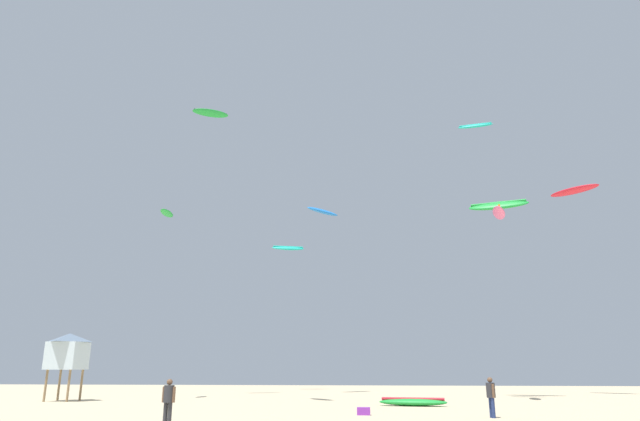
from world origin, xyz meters
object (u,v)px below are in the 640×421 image
(kite_aloft_1, at_px, (499,213))
(kite_aloft_6, at_px, (323,212))
(kite_aloft_7, at_px, (498,205))
(kite_aloft_8, at_px, (574,191))
(kite_aloft_2, at_px, (167,213))
(kite_aloft_0, at_px, (288,248))
(kite_grounded_near, at_px, (413,402))
(kite_aloft_3, at_px, (475,126))
(kite_aloft_5, at_px, (210,113))
(person_foreground, at_px, (169,398))
(lifeguard_tower, at_px, (68,351))
(person_midground, at_px, (491,394))
(cooler_box, at_px, (364,411))

(kite_aloft_1, xyz_separation_m, kite_aloft_6, (-13.22, 11.05, 3.65))
(kite_aloft_7, xyz_separation_m, kite_aloft_8, (7.32, 4.52, 2.39))
(kite_aloft_2, distance_m, kite_aloft_8, 33.44)
(kite_aloft_6, bearing_deg, kite_aloft_0, 121.18)
(kite_aloft_0, bearing_deg, kite_aloft_7, -35.56)
(kite_grounded_near, height_order, kite_aloft_2, kite_aloft_2)
(kite_aloft_3, height_order, kite_aloft_8, kite_aloft_3)
(kite_aloft_5, height_order, kite_aloft_8, kite_aloft_5)
(kite_aloft_0, relative_size, kite_aloft_8, 0.90)
(kite_aloft_1, relative_size, kite_aloft_5, 1.02)
(kite_grounded_near, bearing_deg, kite_aloft_2, 161.68)
(kite_aloft_3, bearing_deg, kite_aloft_0, 134.22)
(kite_aloft_7, bearing_deg, kite_aloft_6, 156.85)
(person_foreground, xyz_separation_m, kite_aloft_3, (14.76, 18.74, 18.22))
(lifeguard_tower, distance_m, kite_aloft_8, 40.85)
(lifeguard_tower, height_order, kite_aloft_0, kite_aloft_0)
(kite_grounded_near, relative_size, kite_aloft_5, 1.19)
(person_foreground, bearing_deg, kite_grounded_near, 156.11)
(kite_aloft_0, height_order, kite_aloft_2, kite_aloft_0)
(person_midground, bearing_deg, kite_aloft_7, 56.73)
(person_foreground, distance_m, kite_aloft_1, 26.11)
(cooler_box, relative_size, kite_aloft_3, 0.22)
(kite_aloft_0, xyz_separation_m, kite_aloft_3, (16.73, -17.19, 5.09))
(person_midground, relative_size, lifeguard_tower, 0.38)
(kite_aloft_2, height_order, kite_aloft_3, kite_aloft_3)
(kite_aloft_3, relative_size, kite_aloft_8, 0.67)
(cooler_box, bearing_deg, kite_aloft_0, 105.83)
(kite_aloft_8, bearing_deg, kite_aloft_1, -131.61)
(person_foreground, bearing_deg, kite_aloft_0, -164.31)
(kite_aloft_6, height_order, kite_aloft_7, kite_aloft_6)
(kite_aloft_1, distance_m, kite_aloft_5, 25.56)
(kite_aloft_0, height_order, kite_aloft_6, kite_aloft_6)
(kite_aloft_3, bearing_deg, kite_aloft_1, -51.75)
(kite_aloft_6, bearing_deg, cooler_box, -79.65)
(lifeguard_tower, xyz_separation_m, kite_aloft_2, (4.63, 3.01, 9.86))
(lifeguard_tower, relative_size, kite_aloft_1, 1.28)
(kite_aloft_6, relative_size, kite_aloft_7, 0.77)
(kite_aloft_0, bearing_deg, person_midground, -66.08)
(person_foreground, bearing_deg, kite_aloft_7, 156.07)
(kite_aloft_7, bearing_deg, kite_aloft_1, -102.32)
(person_midground, height_order, kite_aloft_6, kite_aloft_6)
(kite_aloft_6, bearing_deg, person_foreground, -94.80)
(kite_aloft_5, distance_m, kite_aloft_7, 25.20)
(cooler_box, bearing_deg, lifeguard_tower, 154.30)
(person_midground, relative_size, kite_grounded_near, 0.42)
(cooler_box, xyz_separation_m, kite_aloft_6, (-4.21, 23.07, 15.64))
(kite_aloft_0, xyz_separation_m, kite_aloft_5, (-4.78, -13.06, 9.28))
(kite_aloft_5, bearing_deg, person_foreground, -73.56)
(person_foreground, xyz_separation_m, cooler_box, (6.62, 5.63, -0.75))
(cooler_box, height_order, kite_aloft_5, kite_aloft_5)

